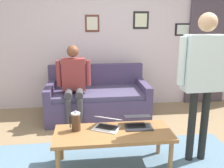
{
  "coord_description": "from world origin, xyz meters",
  "views": [
    {
      "loc": [
        0.44,
        2.51,
        1.67
      ],
      "look_at": [
        0.05,
        -0.77,
        0.8
      ],
      "focal_mm": 39.2,
      "sensor_mm": 36.0,
      "label": 1
    }
  ],
  "objects_px": {
    "couch": "(98,100)",
    "person_standing": "(203,70)",
    "person_seated": "(74,80)",
    "interior_door": "(207,53)",
    "french_press": "(76,122)",
    "laptop_center": "(138,123)",
    "laptop_left": "(107,125)",
    "coffee_table": "(113,136)"
  },
  "relations": [
    {
      "from": "couch",
      "to": "person_standing",
      "type": "bearing_deg",
      "value": 125.9
    },
    {
      "from": "person_seated",
      "to": "interior_door",
      "type": "bearing_deg",
      "value": -163.95
    },
    {
      "from": "couch",
      "to": "french_press",
      "type": "height_order",
      "value": "couch"
    },
    {
      "from": "laptop_center",
      "to": "laptop_left",
      "type": "bearing_deg",
      "value": -1.15
    },
    {
      "from": "coffee_table",
      "to": "laptop_center",
      "type": "distance_m",
      "value": 0.34
    },
    {
      "from": "coffee_table",
      "to": "french_press",
      "type": "distance_m",
      "value": 0.46
    },
    {
      "from": "couch",
      "to": "person_standing",
      "type": "distance_m",
      "value": 2.06
    },
    {
      "from": "coffee_table",
      "to": "person_seated",
      "type": "xyz_separation_m",
      "value": [
        0.48,
        -1.34,
        0.33
      ]
    },
    {
      "from": "couch",
      "to": "person_standing",
      "type": "relative_size",
      "value": 0.98
    },
    {
      "from": "laptop_center",
      "to": "french_press",
      "type": "bearing_deg",
      "value": 0.99
    },
    {
      "from": "laptop_center",
      "to": "person_seated",
      "type": "height_order",
      "value": "person_seated"
    },
    {
      "from": "interior_door",
      "to": "person_seated",
      "type": "relative_size",
      "value": 1.6
    },
    {
      "from": "laptop_center",
      "to": "person_standing",
      "type": "height_order",
      "value": "person_standing"
    },
    {
      "from": "laptop_center",
      "to": "person_standing",
      "type": "bearing_deg",
      "value": 174.46
    },
    {
      "from": "laptop_left",
      "to": "person_seated",
      "type": "distance_m",
      "value": 1.32
    },
    {
      "from": "french_press",
      "to": "person_standing",
      "type": "bearing_deg",
      "value": 177.76
    },
    {
      "from": "laptop_left",
      "to": "laptop_center",
      "type": "bearing_deg",
      "value": 178.85
    },
    {
      "from": "couch",
      "to": "coffee_table",
      "type": "xyz_separation_m",
      "value": [
        -0.08,
        1.57,
        0.09
      ]
    },
    {
      "from": "laptop_center",
      "to": "french_press",
      "type": "xyz_separation_m",
      "value": [
        0.73,
        0.01,
        0.07
      ]
    },
    {
      "from": "interior_door",
      "to": "laptop_center",
      "type": "height_order",
      "value": "interior_door"
    },
    {
      "from": "laptop_center",
      "to": "interior_door",
      "type": "bearing_deg",
      "value": -132.84
    },
    {
      "from": "coffee_table",
      "to": "laptop_left",
      "type": "bearing_deg",
      "value": -63.61
    },
    {
      "from": "laptop_center",
      "to": "person_seated",
      "type": "xyz_separation_m",
      "value": [
        0.79,
        -1.23,
        0.25
      ]
    },
    {
      "from": "couch",
      "to": "laptop_left",
      "type": "bearing_deg",
      "value": 91.11
    },
    {
      "from": "couch",
      "to": "laptop_center",
      "type": "relative_size",
      "value": 5.24
    },
    {
      "from": "couch",
      "to": "laptop_left",
      "type": "height_order",
      "value": "couch"
    },
    {
      "from": "coffee_table",
      "to": "person_seated",
      "type": "relative_size",
      "value": 1.04
    },
    {
      "from": "laptop_center",
      "to": "french_press",
      "type": "relative_size",
      "value": 1.36
    },
    {
      "from": "couch",
      "to": "person_seated",
      "type": "bearing_deg",
      "value": 30.08
    },
    {
      "from": "couch",
      "to": "person_standing",
      "type": "xyz_separation_m",
      "value": [
        -1.11,
        1.53,
        0.81
      ]
    },
    {
      "from": "coffee_table",
      "to": "french_press",
      "type": "bearing_deg",
      "value": -12.57
    },
    {
      "from": "coffee_table",
      "to": "person_standing",
      "type": "xyz_separation_m",
      "value": [
        -1.02,
        -0.04,
        0.73
      ]
    },
    {
      "from": "interior_door",
      "to": "coffee_table",
      "type": "height_order",
      "value": "interior_door"
    },
    {
      "from": "couch",
      "to": "laptop_center",
      "type": "xyz_separation_m",
      "value": [
        -0.4,
        1.46,
        0.18
      ]
    },
    {
      "from": "interior_door",
      "to": "person_standing",
      "type": "xyz_separation_m",
      "value": [
        1.13,
        2.06,
        0.09
      ]
    },
    {
      "from": "person_seated",
      "to": "coffee_table",
      "type": "bearing_deg",
      "value": 109.53
    },
    {
      "from": "french_press",
      "to": "person_standing",
      "type": "relative_size",
      "value": 0.14
    },
    {
      "from": "laptop_left",
      "to": "french_press",
      "type": "distance_m",
      "value": 0.37
    },
    {
      "from": "laptop_left",
      "to": "interior_door",
      "type": "bearing_deg",
      "value": -138.12
    },
    {
      "from": "laptop_left",
      "to": "french_press",
      "type": "xyz_separation_m",
      "value": [
        0.36,
        0.02,
        0.07
      ]
    },
    {
      "from": "french_press",
      "to": "person_seated",
      "type": "relative_size",
      "value": 0.19
    },
    {
      "from": "laptop_left",
      "to": "person_seated",
      "type": "bearing_deg",
      "value": -71.13
    }
  ]
}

